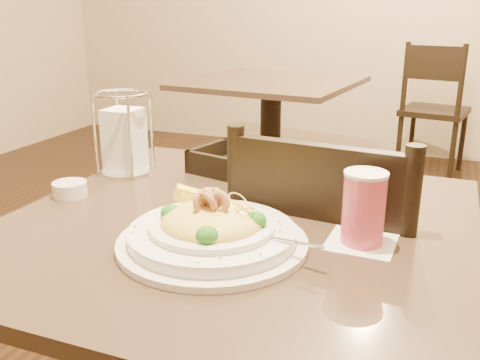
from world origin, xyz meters
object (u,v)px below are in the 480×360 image
at_px(butter_ramekin, 70,189).
at_px(napkin_caddy, 124,138).
at_px(dining_chair_far, 434,106).
at_px(bread_basket, 238,164).
at_px(dining_chair_near, 329,301).
at_px(background_table, 271,122).
at_px(pasta_bowl, 212,230).
at_px(side_plate, 338,207).
at_px(main_table, 237,326).
at_px(drink_glass, 364,209).

bearing_deg(butter_ramekin, napkin_caddy, 85.02).
xyz_separation_m(dining_chair_far, bread_basket, (-0.38, -2.69, 0.28)).
distance_m(bread_basket, napkin_caddy, 0.29).
bearing_deg(dining_chair_near, butter_ramekin, 25.87).
xyz_separation_m(background_table, napkin_caddy, (0.21, -1.79, 0.33)).
height_order(background_table, dining_chair_near, dining_chair_near).
relative_size(pasta_bowl, napkin_caddy, 1.81).
xyz_separation_m(background_table, side_plate, (0.76, -1.85, 0.24)).
xyz_separation_m(dining_chair_near, side_plate, (0.02, -0.07, 0.27)).
xyz_separation_m(main_table, dining_chair_near, (0.15, 0.21, -0.02)).
height_order(dining_chair_near, pasta_bowl, dining_chair_near).
bearing_deg(dining_chair_far, butter_ramekin, 87.16).
relative_size(background_table, bread_basket, 4.05).
relative_size(dining_chair_near, drink_glass, 6.91).
distance_m(main_table, background_table, 2.08).
xyz_separation_m(background_table, butter_ramekin, (0.19, -1.99, 0.26)).
height_order(main_table, background_table, same).
relative_size(dining_chair_near, butter_ramekin, 12.32).
bearing_deg(pasta_bowl, side_plate, 56.31).
bearing_deg(dining_chair_near, bread_basket, -15.02).
relative_size(dining_chair_near, napkin_caddy, 4.49).
height_order(background_table, pasta_bowl, pasta_bowl).
distance_m(main_table, dining_chair_far, 3.01).
bearing_deg(side_plate, bread_basket, 149.98).
xyz_separation_m(background_table, dining_chair_far, (0.85, 1.01, -0.02)).
xyz_separation_m(background_table, pasta_bowl, (0.59, -2.11, 0.27)).
xyz_separation_m(background_table, drink_glass, (0.84, -2.00, 0.31)).
relative_size(main_table, pasta_bowl, 2.39).
relative_size(dining_chair_near, dining_chair_far, 1.00).
bearing_deg(napkin_caddy, bread_basket, 22.44).
distance_m(dining_chair_near, butter_ramekin, 0.65).
height_order(background_table, butter_ramekin, butter_ramekin).
height_order(main_table, butter_ramekin, butter_ramekin).
relative_size(drink_glass, butter_ramekin, 1.78).
height_order(dining_chair_near, napkin_caddy, napkin_caddy).
height_order(napkin_caddy, butter_ramekin, napkin_caddy).
bearing_deg(background_table, dining_chair_far, 49.75).
distance_m(main_table, butter_ramekin, 0.48).
bearing_deg(butter_ramekin, drink_glass, -0.97).
xyz_separation_m(background_table, bread_basket, (0.47, -1.68, 0.26)).
distance_m(dining_chair_near, bread_basket, 0.40).
xyz_separation_m(bread_basket, butter_ramekin, (-0.28, -0.31, -0.00)).
xyz_separation_m(dining_chair_far, side_plate, (-0.09, -2.86, 0.27)).
relative_size(drink_glass, bread_basket, 0.55).
bearing_deg(pasta_bowl, dining_chair_far, 85.21).
relative_size(background_table, pasta_bowl, 2.64).
bearing_deg(background_table, napkin_caddy, -83.43).
relative_size(drink_glass, napkin_caddy, 0.65).
xyz_separation_m(dining_chair_near, butter_ramekin, (-0.55, -0.21, 0.28)).
relative_size(pasta_bowl, bread_basket, 1.54).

